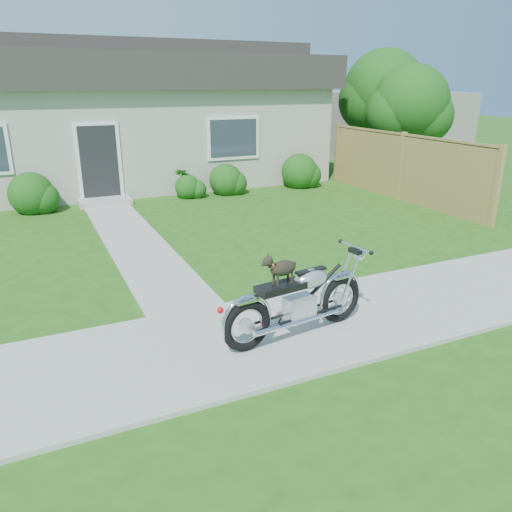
{
  "coord_description": "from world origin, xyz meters",
  "views": [
    {
      "loc": [
        -3.38,
        -5.36,
        3.2
      ],
      "look_at": [
        -0.43,
        1.0,
        0.75
      ],
      "focal_mm": 35.0,
      "sensor_mm": 36.0,
      "label": 1
    }
  ],
  "objects_px": {
    "tree_near": "(415,107)",
    "motorcycle_with_dog": "(299,299)",
    "fence": "(401,167)",
    "potted_plant_left": "(37,196)",
    "house": "(129,115)",
    "tree_far": "(388,95)",
    "potted_plant_right": "(183,183)"
  },
  "relations": [
    {
      "from": "tree_near",
      "to": "motorcycle_with_dog",
      "type": "bearing_deg",
      "value": -137.49
    },
    {
      "from": "fence",
      "to": "tree_near",
      "type": "xyz_separation_m",
      "value": [
        2.21,
        2.17,
        1.49
      ]
    },
    {
      "from": "potted_plant_left",
      "to": "motorcycle_with_dog",
      "type": "height_order",
      "value": "motorcycle_with_dog"
    },
    {
      "from": "house",
      "to": "motorcycle_with_dog",
      "type": "distance_m",
      "value": 12.35
    },
    {
      "from": "house",
      "to": "tree_far",
      "type": "height_order",
      "value": "house"
    },
    {
      "from": "house",
      "to": "potted_plant_left",
      "type": "xyz_separation_m",
      "value": [
        -3.18,
        -3.44,
        -1.75
      ]
    },
    {
      "from": "fence",
      "to": "motorcycle_with_dog",
      "type": "relative_size",
      "value": 2.98
    },
    {
      "from": "tree_near",
      "to": "potted_plant_left",
      "type": "height_order",
      "value": "tree_near"
    },
    {
      "from": "potted_plant_left",
      "to": "potted_plant_right",
      "type": "xyz_separation_m",
      "value": [
        3.91,
        0.0,
        0.02
      ]
    },
    {
      "from": "house",
      "to": "potted_plant_right",
      "type": "distance_m",
      "value": 3.92
    },
    {
      "from": "fence",
      "to": "potted_plant_left",
      "type": "height_order",
      "value": "fence"
    },
    {
      "from": "tree_near",
      "to": "potted_plant_right",
      "type": "relative_size",
      "value": 4.42
    },
    {
      "from": "tree_near",
      "to": "potted_plant_left",
      "type": "bearing_deg",
      "value": 176.92
    },
    {
      "from": "potted_plant_left",
      "to": "potted_plant_right",
      "type": "relative_size",
      "value": 0.94
    },
    {
      "from": "house",
      "to": "fence",
      "type": "height_order",
      "value": "house"
    },
    {
      "from": "tree_near",
      "to": "fence",
      "type": "bearing_deg",
      "value": -135.5
    },
    {
      "from": "fence",
      "to": "tree_far",
      "type": "bearing_deg",
      "value": 58.04
    },
    {
      "from": "motorcycle_with_dog",
      "to": "tree_far",
      "type": "bearing_deg",
      "value": 39.87
    },
    {
      "from": "potted_plant_left",
      "to": "motorcycle_with_dog",
      "type": "relative_size",
      "value": 0.37
    },
    {
      "from": "tree_far",
      "to": "potted_plant_left",
      "type": "height_order",
      "value": "tree_far"
    },
    {
      "from": "fence",
      "to": "tree_far",
      "type": "relative_size",
      "value": 1.52
    },
    {
      "from": "fence",
      "to": "motorcycle_with_dog",
      "type": "xyz_separation_m",
      "value": [
        -6.69,
        -5.99,
        -0.39
      ]
    },
    {
      "from": "tree_far",
      "to": "tree_near",
      "type": "bearing_deg",
      "value": -94.11
    },
    {
      "from": "fence",
      "to": "motorcycle_with_dog",
      "type": "height_order",
      "value": "fence"
    },
    {
      "from": "potted_plant_right",
      "to": "tree_far",
      "type": "bearing_deg",
      "value": 6.63
    },
    {
      "from": "potted_plant_left",
      "to": "motorcycle_with_dog",
      "type": "bearing_deg",
      "value": -72.38
    },
    {
      "from": "house",
      "to": "fence",
      "type": "xyz_separation_m",
      "value": [
        6.3,
        -6.24,
        -1.22
      ]
    },
    {
      "from": "house",
      "to": "potted_plant_left",
      "type": "bearing_deg",
      "value": -132.74
    },
    {
      "from": "fence",
      "to": "tree_far",
      "type": "xyz_separation_m",
      "value": [
        2.32,
        3.72,
        1.84
      ]
    },
    {
      "from": "tree_far",
      "to": "potted_plant_left",
      "type": "relative_size",
      "value": 5.36
    },
    {
      "from": "fence",
      "to": "tree_near",
      "type": "bearing_deg",
      "value": 44.5
    },
    {
      "from": "potted_plant_left",
      "to": "fence",
      "type": "bearing_deg",
      "value": -16.45
    }
  ]
}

